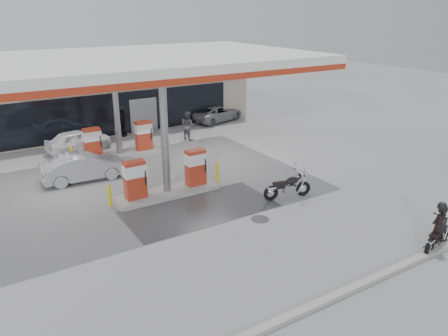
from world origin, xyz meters
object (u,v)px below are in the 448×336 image
object	(u,v)px
biker_main	(438,227)
hatchback_silver	(84,167)
pump_island_far	(119,144)
pump_island_near	(167,179)
parked_motorcycle	(288,187)
biker_walking	(122,122)
parked_car_right	(217,113)
sedan_white	(79,140)
main_motorcycle	(438,235)
attendant	(187,125)

from	to	relation	value
biker_main	hatchback_silver	world-z (taller)	biker_main
biker_main	pump_island_far	bearing A→B (deg)	-65.60
biker_main	pump_island_near	bearing A→B (deg)	-53.86
biker_main	parked_motorcycle	distance (m)	6.01
parked_motorcycle	biker_walking	world-z (taller)	biker_walking
biker_main	parked_motorcycle	size ratio (longest dim) A/B	0.75
pump_island_near	biker_main	size ratio (longest dim) A/B	3.18
pump_island_far	biker_walking	size ratio (longest dim) A/B	2.78
biker_main	parked_car_right	bearing A→B (deg)	-95.11
sedan_white	parked_car_right	world-z (taller)	sedan_white
main_motorcycle	parked_motorcycle	world-z (taller)	parked_motorcycle
main_motorcycle	parked_car_right	world-z (taller)	parked_car_right
pump_island_far	parked_motorcycle	world-z (taller)	pump_island_far
pump_island_near	biker_main	bearing A→B (deg)	-57.46
pump_island_near	biker_walking	xyz separation A→B (m)	(1.52, 9.80, 0.21)
main_motorcycle	attendant	bearing A→B (deg)	81.44
parked_motorcycle	sedan_white	xyz separation A→B (m)	(-5.77, 11.21, 0.12)
attendant	parked_car_right	world-z (taller)	attendant
main_motorcycle	parked_motorcycle	bearing A→B (deg)	92.99
pump_island_far	parked_car_right	world-z (taller)	pump_island_far
pump_island_far	hatchback_silver	bearing A→B (deg)	-136.39
main_motorcycle	pump_island_near	bearing A→B (deg)	110.63
parked_car_right	pump_island_far	bearing A→B (deg)	99.71
biker_main	sedan_white	world-z (taller)	biker_main
biker_walking	attendant	bearing A→B (deg)	-81.40
biker_walking	pump_island_far	bearing A→B (deg)	-151.16
sedan_white	pump_island_far	bearing A→B (deg)	-154.64
hatchback_silver	parked_car_right	distance (m)	12.76
pump_island_far	biker_main	world-z (taller)	pump_island_far
pump_island_far	hatchback_silver	distance (m)	3.48
pump_island_near	attendant	bearing A→B (deg)	56.55
biker_walking	main_motorcycle	bearing A→B (deg)	-116.31
biker_main	attendant	xyz separation A→B (m)	(-1.01, 15.83, 0.07)
sedan_white	biker_main	bearing A→B (deg)	-167.54
sedan_white	attendant	world-z (taller)	attendant
sedan_white	parked_motorcycle	bearing A→B (deg)	-163.29
pump_island_far	biker_walking	bearing A→B (deg)	68.18
pump_island_far	biker_walking	xyz separation A→B (m)	(1.52, 3.80, 0.21)
pump_island_far	hatchback_silver	xyz separation A→B (m)	(-2.52, -2.40, -0.08)
sedan_white	attendant	bearing A→B (deg)	-111.46
main_motorcycle	hatchback_silver	distance (m)	14.94
pump_island_far	attendant	distance (m)	4.73
main_motorcycle	hatchback_silver	xyz separation A→B (m)	(-8.34, 12.39, 0.20)
pump_island_near	attendant	world-z (taller)	pump_island_near
pump_island_near	parked_motorcycle	distance (m)	5.15
parked_car_right	parked_motorcycle	bearing A→B (deg)	146.10
parked_motorcycle	biker_walking	bearing A→B (deg)	114.78
parked_car_right	pump_island_near	bearing A→B (deg)	124.13
main_motorcycle	sedan_white	size ratio (longest dim) A/B	0.53
pump_island_far	biker_main	xyz separation A→B (m)	(5.64, -14.83, 0.10)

